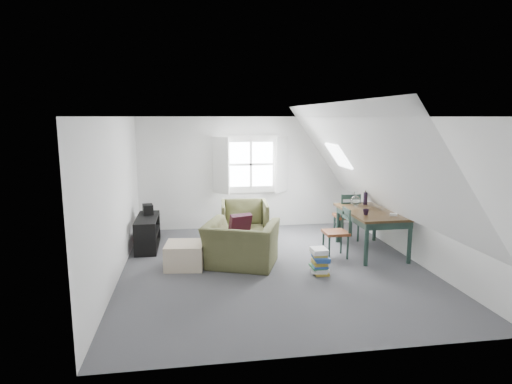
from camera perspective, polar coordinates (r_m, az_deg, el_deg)
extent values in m
plane|color=#47484C|center=(7.34, 2.36, -9.94)|extent=(5.50, 5.50, 0.00)
plane|color=white|center=(6.90, 2.51, 9.97)|extent=(5.50, 5.50, 0.00)
plane|color=silver|center=(9.70, -0.73, 2.56)|extent=(5.00, 0.00, 5.00)
plane|color=silver|center=(4.42, 9.42, -6.54)|extent=(5.00, 0.00, 5.00)
plane|color=silver|center=(6.98, -18.14, -0.83)|extent=(0.00, 5.50, 5.50)
plane|color=silver|center=(7.89, 20.55, 0.22)|extent=(0.00, 5.50, 5.50)
plane|color=white|center=(6.81, -10.46, 3.71)|extent=(3.19, 5.50, 4.48)
plane|color=white|center=(7.40, 14.35, 4.05)|extent=(3.19, 5.50, 4.48)
cube|color=white|center=(9.65, -0.71, 3.72)|extent=(1.30, 0.04, 1.30)
cube|color=white|center=(9.42, -4.68, 3.53)|extent=(0.35, 0.35, 1.25)
cube|color=white|center=(9.62, 3.45, 3.68)|extent=(0.35, 0.35, 1.25)
cube|color=white|center=(9.64, -0.70, 3.71)|extent=(1.00, 0.02, 1.00)
cube|color=white|center=(9.62, -0.69, 3.70)|extent=(1.08, 0.04, 0.05)
cube|color=white|center=(9.62, -0.69, 3.70)|extent=(0.05, 0.04, 1.08)
cube|color=white|center=(8.61, 10.96, 4.76)|extent=(0.35, 0.75, 0.47)
imported|color=#4B4C2B|center=(7.40, -1.96, -9.78)|extent=(1.45, 1.37, 0.76)
imported|color=#4B4C2B|center=(8.69, -1.53, -6.76)|extent=(0.98, 1.01, 0.85)
cube|color=#3D1021|center=(7.34, -2.14, -4.34)|extent=(0.43, 0.33, 0.39)
cube|color=#C4B092|center=(7.36, -9.49, -8.31)|extent=(0.69, 0.69, 0.42)
cube|color=#332211|center=(8.19, 15.20, -2.56)|extent=(0.95, 1.58, 0.04)
cube|color=#1F342C|center=(8.21, 15.17, -3.14)|extent=(0.85, 1.48, 0.13)
cylinder|color=#1F342C|center=(7.51, 14.51, -6.78)|extent=(0.07, 0.07, 0.75)
cylinder|color=#1F342C|center=(7.85, 19.79, -6.34)|extent=(0.07, 0.07, 0.75)
cylinder|color=#1F342C|center=(8.78, 10.87, -4.22)|extent=(0.07, 0.07, 0.75)
cylinder|color=#1F342C|center=(9.07, 15.54, -3.96)|extent=(0.07, 0.07, 0.75)
sphere|color=silver|center=(8.52, 13.09, -1.13)|extent=(0.19, 0.19, 0.19)
cylinder|color=silver|center=(8.49, 13.13, -0.32)|extent=(0.06, 0.06, 0.11)
cylinder|color=black|center=(8.70, 14.38, -0.85)|extent=(0.08, 0.08, 0.24)
cylinder|color=#3F2D1E|center=(8.65, 14.46, 0.91)|extent=(0.03, 0.05, 0.44)
cylinder|color=#3F2D1E|center=(8.67, 14.52, 0.92)|extent=(0.04, 0.06, 0.44)
cylinder|color=#3F2D1E|center=(8.64, 14.43, 0.90)|extent=(0.05, 0.07, 0.44)
imported|color=black|center=(7.82, 14.42, -2.95)|extent=(0.13, 0.13, 0.10)
cube|color=white|center=(7.87, 17.87, -2.89)|extent=(0.14, 0.11, 0.04)
cube|color=brown|center=(8.99, 11.98, -3.15)|extent=(0.46, 0.46, 0.05)
cylinder|color=#1F342C|center=(9.28, 12.59, -4.39)|extent=(0.04, 0.04, 0.47)
cylinder|color=#1F342C|center=(8.95, 13.46, -4.96)|extent=(0.04, 0.04, 0.47)
cylinder|color=#1F342C|center=(9.16, 10.41, -4.51)|extent=(0.04, 0.04, 0.47)
cylinder|color=#1F342C|center=(8.82, 11.20, -5.10)|extent=(0.04, 0.04, 0.47)
cylinder|color=#1F342C|center=(8.82, 13.64, -1.86)|extent=(0.04, 0.04, 0.49)
cylinder|color=#1F342C|center=(8.68, 11.36, -1.95)|extent=(0.04, 0.04, 0.49)
cube|color=#1F342C|center=(8.71, 12.56, -0.64)|extent=(0.37, 0.03, 0.09)
cube|color=#1F342C|center=(8.74, 12.53, -1.56)|extent=(0.37, 0.03, 0.07)
cube|color=brown|center=(7.84, 10.58, -5.34)|extent=(0.42, 0.42, 0.05)
cylinder|color=#1F342C|center=(8.01, 8.96, -6.72)|extent=(0.04, 0.04, 0.43)
cylinder|color=#1F342C|center=(8.12, 11.27, -6.57)|extent=(0.04, 0.04, 0.43)
cylinder|color=#1F342C|center=(7.70, 9.74, -7.43)|extent=(0.04, 0.04, 0.43)
cylinder|color=#1F342C|center=(7.81, 12.12, -7.25)|extent=(0.04, 0.04, 0.43)
cylinder|color=#1F342C|center=(8.01, 11.51, -3.43)|extent=(0.04, 0.04, 0.45)
cylinder|color=#1F342C|center=(7.70, 12.38, -4.00)|extent=(0.04, 0.04, 0.45)
cube|color=#1F342C|center=(7.81, 11.99, -2.43)|extent=(0.03, 0.34, 0.08)
cube|color=#1F342C|center=(7.84, 11.95, -3.36)|extent=(0.03, 0.34, 0.06)
cube|color=black|center=(8.62, -14.17, -7.09)|extent=(0.40, 1.19, 0.03)
cube|color=black|center=(8.55, -14.25, -5.28)|extent=(0.40, 1.19, 0.03)
cube|color=black|center=(8.48, -14.34, -3.34)|extent=(0.40, 1.19, 0.03)
cube|color=black|center=(7.99, -14.63, -6.36)|extent=(0.40, 0.03, 0.59)
cube|color=black|center=(9.11, -13.92, -4.33)|extent=(0.40, 0.03, 0.59)
cube|color=#264C99|center=(8.26, -14.42, -7.06)|extent=(0.18, 0.20, 0.22)
cube|color=red|center=(8.69, -14.14, -6.21)|extent=(0.18, 0.24, 0.22)
cube|color=white|center=(8.33, -14.41, -4.84)|extent=(0.18, 0.22, 0.20)
cube|color=black|center=(8.70, -14.21, -2.30)|extent=(0.23, 0.29, 0.21)
cube|color=#B29933|center=(7.11, 8.60, -10.58)|extent=(0.22, 0.29, 0.04)
cube|color=white|center=(7.10, 8.33, -10.28)|extent=(0.28, 0.32, 0.04)
cube|color=white|center=(7.08, 8.70, -10.04)|extent=(0.24, 0.31, 0.04)
cube|color=#337F4C|center=(7.06, 8.27, -9.80)|extent=(0.24, 0.29, 0.03)
cube|color=#264C99|center=(7.04, 8.52, -9.64)|extent=(0.26, 0.33, 0.03)
cube|color=#B29933|center=(7.05, 8.46, -9.37)|extent=(0.22, 0.29, 0.03)
cube|color=#B29933|center=(7.06, 8.47, -9.08)|extent=(0.26, 0.32, 0.04)
cube|color=#264C99|center=(7.01, 8.79, -8.88)|extent=(0.26, 0.33, 0.04)
cube|color=#264C99|center=(7.00, 8.62, -8.61)|extent=(0.26, 0.32, 0.03)
cube|color=#B29933|center=(7.03, 8.44, -8.19)|extent=(0.24, 0.30, 0.04)
cube|color=white|center=(7.01, 8.37, -7.91)|extent=(0.24, 0.27, 0.04)
cube|color=white|center=(7.00, 8.41, -7.58)|extent=(0.24, 0.29, 0.03)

